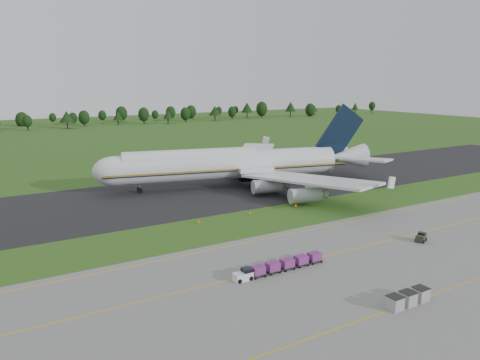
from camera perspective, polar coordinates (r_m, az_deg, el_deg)
ground at (r=92.18m, az=-0.93°, el=-5.57°), size 600.00×600.00×0.00m
apron at (r=66.87m, az=14.16°, el=-12.98°), size 300.00×52.00×0.06m
taxiway at (r=116.38m, az=-7.83°, el=-1.92°), size 300.00×40.00×0.08m
apron_markings at (r=71.49m, az=10.13°, el=-11.07°), size 300.00×30.20×0.01m
tree_line at (r=300.09m, az=-22.86°, el=7.00°), size 528.40×22.20×11.85m
aircraft at (r=124.71m, az=-0.76°, el=2.00°), size 76.99×72.77×21.54m
baggage_train at (r=70.83m, az=4.69°, el=-10.40°), size 15.47×1.64×1.58m
utility_cart at (r=88.91m, az=21.19°, el=-6.64°), size 2.59×2.12×1.23m
uld_row at (r=64.54m, az=19.79°, el=-13.40°), size 6.58×1.78×1.76m
edge_markers at (r=99.36m, az=1.24°, el=-4.10°), size 24.64×0.30×0.60m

